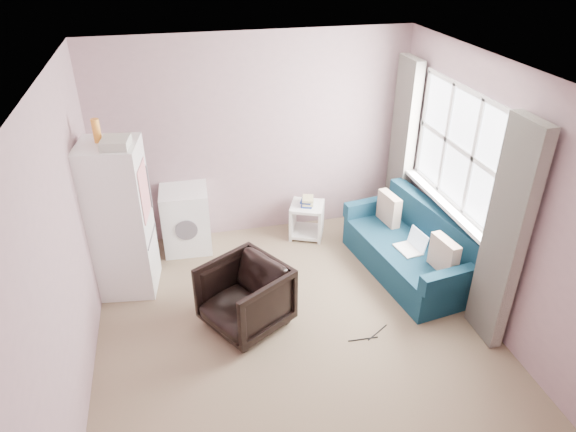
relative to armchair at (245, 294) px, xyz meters
name	(u,v)px	position (x,y,z in m)	size (l,w,h in m)	color
room	(300,224)	(0.48, -0.27, 0.88)	(3.84, 4.24, 2.54)	#847057
armchair	(245,294)	(0.00, 0.00, 0.00)	(0.72, 0.68, 0.74)	black
fridge	(120,219)	(-1.13, 0.91, 0.48)	(0.66, 0.65, 1.91)	white
washing_machine	(186,217)	(-0.47, 1.58, 0.04)	(0.58, 0.59, 0.79)	white
side_table	(307,218)	(1.03, 1.49, -0.11)	(0.52, 0.52, 0.55)	white
sofa	(412,250)	(1.99, 0.46, -0.09)	(1.02, 1.82, 0.77)	#10374D
window_dressing	(445,184)	(2.24, 0.42, 0.74)	(0.17, 2.62, 2.18)	white
floor_cables	(370,336)	(1.15, -0.46, -0.37)	(0.45, 0.17, 0.01)	black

